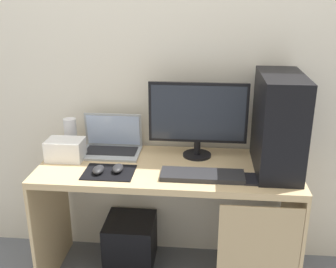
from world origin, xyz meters
name	(u,v)px	position (x,y,z in m)	size (l,w,h in m)	color
wall_back	(174,50)	(0.00, 0.32, 1.30)	(4.00, 0.05, 2.60)	beige
desk	(171,192)	(0.02, -0.01, 0.58)	(1.39, 0.55, 0.73)	tan
pc_tower	(279,123)	(0.56, 0.02, 0.98)	(0.21, 0.46, 0.50)	black
monitor	(198,117)	(0.15, 0.14, 0.97)	(0.54, 0.16, 0.43)	black
laptop	(112,145)	(-0.34, 0.16, 0.78)	(0.34, 0.22, 0.22)	#9EA3A8
speaker	(71,134)	(-0.59, 0.19, 0.82)	(0.07, 0.07, 0.18)	silver
projector	(65,150)	(-0.57, 0.03, 0.79)	(0.20, 0.14, 0.11)	white
keyboard	(202,175)	(0.19, -0.13, 0.74)	(0.42, 0.14, 0.02)	#232326
mousepad	(109,172)	(-0.30, -0.12, 0.73)	(0.26, 0.20, 0.01)	black
mouse_left	(118,168)	(-0.25, -0.11, 0.75)	(0.06, 0.10, 0.03)	#232326
mouse_right	(99,170)	(-0.35, -0.13, 0.75)	(0.06, 0.10, 0.03)	#232326
cell_phone	(250,179)	(0.42, -0.13, 0.74)	(0.07, 0.13, 0.01)	black
subwoofer	(130,241)	(-0.25, 0.12, 0.15)	(0.30, 0.30, 0.30)	black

